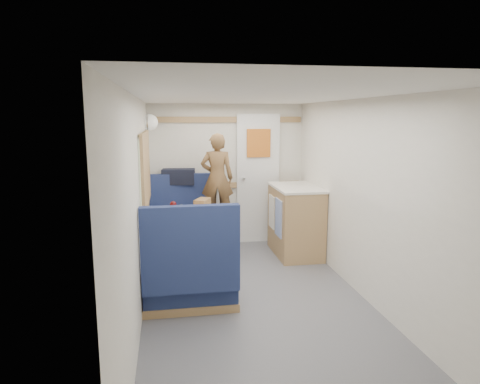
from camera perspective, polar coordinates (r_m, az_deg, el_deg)
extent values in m
plane|color=#515156|center=(4.27, 2.60, -15.24)|extent=(4.50, 4.50, 0.00)
plane|color=silver|center=(3.86, 2.84, 12.68)|extent=(4.50, 4.50, 0.00)
cube|color=silver|center=(6.13, -1.77, 2.32)|extent=(2.20, 0.02, 2.00)
cube|color=silver|center=(3.87, -13.43, -2.50)|extent=(0.02, 4.50, 2.00)
cube|color=silver|center=(4.31, 17.15, -1.39)|extent=(0.02, 4.50, 2.00)
cube|color=olive|center=(6.13, -1.74, 0.91)|extent=(2.15, 0.02, 0.08)
cube|color=olive|center=(6.06, -1.78, 9.63)|extent=(2.15, 0.02, 0.08)
cube|color=#A7B196|center=(4.81, -12.56, 2.97)|extent=(0.04, 1.30, 0.72)
cube|color=white|center=(6.19, 2.41, 1.74)|extent=(0.62, 0.04, 1.86)
cube|color=orange|center=(6.11, 2.50, 6.53)|extent=(0.34, 0.03, 0.40)
cylinder|color=silver|center=(6.10, 0.48, 1.81)|extent=(0.04, 0.10, 0.04)
cube|color=white|center=(4.90, -7.29, -3.27)|extent=(0.62, 0.92, 0.04)
cylinder|color=silver|center=(4.99, -7.20, -7.18)|extent=(0.08, 0.08, 0.66)
cylinder|color=silver|center=(5.10, -7.12, -10.78)|extent=(0.36, 0.36, 0.03)
cube|color=navy|center=(5.80, -7.52, -6.05)|extent=(0.88, 0.50, 0.45)
cube|color=navy|center=(5.97, -7.72, -1.38)|extent=(0.88, 0.10, 0.80)
cube|color=olive|center=(5.85, -7.48, -7.79)|extent=(0.90, 0.52, 0.08)
cube|color=navy|center=(4.28, -6.68, -11.92)|extent=(0.88, 0.50, 0.45)
cube|color=navy|center=(3.87, -6.59, -7.62)|extent=(0.88, 0.10, 0.80)
cube|color=olive|center=(4.35, -6.63, -14.18)|extent=(0.90, 0.52, 0.08)
cube|color=olive|center=(5.97, -7.79, 0.86)|extent=(0.90, 0.14, 0.04)
sphere|color=white|center=(5.62, -11.93, 9.09)|extent=(0.20, 0.20, 0.20)
cube|color=olive|center=(5.74, 7.39, -3.89)|extent=(0.54, 0.90, 0.90)
cube|color=silver|center=(5.64, 7.50, 0.60)|extent=(0.56, 0.92, 0.03)
cube|color=#5972B2|center=(5.47, 5.15, -3.46)|extent=(0.01, 0.30, 0.48)
cube|color=silver|center=(5.81, 4.25, -2.65)|extent=(0.01, 0.28, 0.44)
imported|color=brown|center=(5.58, -3.08, 1.87)|extent=(0.46, 0.34, 1.16)
cube|color=black|center=(5.95, -8.21, 2.05)|extent=(0.47, 0.27, 0.21)
cube|color=white|center=(4.81, -6.07, -3.14)|extent=(0.30, 0.38, 0.02)
sphere|color=#EE5E0A|center=(4.87, -4.64, -2.44)|extent=(0.07, 0.07, 0.07)
cube|color=#F0D28B|center=(4.62, -6.48, -3.38)|extent=(0.10, 0.07, 0.03)
cylinder|color=white|center=(4.87, -8.86, -3.13)|extent=(0.06, 0.06, 0.01)
cylinder|color=white|center=(4.85, -8.88, -2.54)|extent=(0.01, 0.01, 0.10)
sphere|color=#47070A|center=(4.84, -8.90, -1.67)|extent=(0.08, 0.08, 0.08)
cylinder|color=silver|center=(4.67, -8.92, -2.99)|extent=(0.07, 0.07, 0.12)
cylinder|color=white|center=(4.86, -7.20, -2.56)|extent=(0.06, 0.06, 0.10)
cylinder|color=#944D15|center=(4.98, -5.72, -2.21)|extent=(0.06, 0.06, 0.10)
cylinder|color=black|center=(5.04, -7.79, -2.17)|extent=(0.03, 0.03, 0.09)
cube|color=brown|center=(5.27, -5.03, -1.49)|extent=(0.23, 0.29, 0.11)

